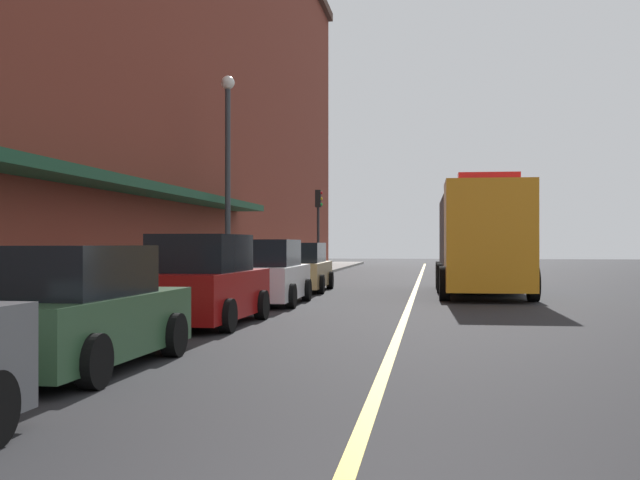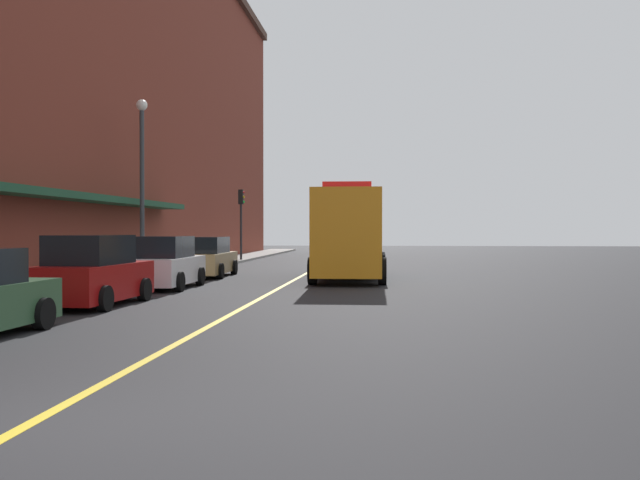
{
  "view_description": "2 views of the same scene",
  "coord_description": "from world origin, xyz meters",
  "views": [
    {
      "loc": [
        0.62,
        -4.32,
        1.66
      ],
      "look_at": [
        -2.07,
        14.33,
        1.74
      ],
      "focal_mm": 44.04,
      "sensor_mm": 36.0,
      "label": 1
    },
    {
      "loc": [
        3.62,
        -6.58,
        1.98
      ],
      "look_at": [
        0.93,
        21.85,
        1.57
      ],
      "focal_mm": 39.62,
      "sensor_mm": 36.0,
      "label": 2
    }
  ],
  "objects": [
    {
      "name": "traffic_light_near",
      "position": [
        -5.29,
        36.13,
        3.16
      ],
      "size": [
        0.38,
        0.36,
        4.3
      ],
      "color": "#232326",
      "rests_on": "sidewalk_left"
    },
    {
      "name": "parking_meter_0",
      "position": [
        -5.35,
        15.59,
        1.06
      ],
      "size": [
        0.14,
        0.18,
        1.33
      ],
      "color": "#4C4C51",
      "rests_on": "sidewalk_left"
    },
    {
      "name": "ground_plane",
      "position": [
        0.0,
        25.0,
        0.0
      ],
      "size": [
        112.0,
        112.0,
        0.0
      ],
      "primitive_type": "plane",
      "color": "#232326"
    },
    {
      "name": "parking_meter_1",
      "position": [
        -5.35,
        23.93,
        1.06
      ],
      "size": [
        0.14,
        0.18,
        1.33
      ],
      "color": "#4C4C51",
      "rests_on": "sidewalk_left"
    },
    {
      "name": "sidewalk_left",
      "position": [
        -6.2,
        25.0,
        0.07
      ],
      "size": [
        2.4,
        70.0,
        0.15
      ],
      "primitive_type": "cube",
      "color": "gray",
      "rests_on": "ground"
    },
    {
      "name": "lane_center_stripe",
      "position": [
        0.0,
        25.0,
        0.0
      ],
      "size": [
        0.16,
        70.0,
        0.01
      ],
      "primitive_type": "cube",
      "color": "gold",
      "rests_on": "ground"
    },
    {
      "name": "parked_car_2",
      "position": [
        -3.98,
        11.08,
        0.85
      ],
      "size": [
        2.03,
        4.24,
        1.84
      ],
      "rotation": [
        0.0,
        0.0,
        1.54
      ],
      "color": "maroon",
      "rests_on": "ground"
    },
    {
      "name": "parked_car_3",
      "position": [
        -3.9,
        16.57,
        0.82
      ],
      "size": [
        2.11,
        4.23,
        1.76
      ],
      "rotation": [
        0.0,
        0.0,
        1.58
      ],
      "color": "silver",
      "rests_on": "ground"
    },
    {
      "name": "street_lamp_left",
      "position": [
        -5.95,
        20.34,
        4.4
      ],
      "size": [
        0.44,
        0.44,
        6.94
      ],
      "color": "#33383D",
      "rests_on": "sidewalk_left"
    },
    {
      "name": "brick_building_left",
      "position": [
        -11.84,
        24.0,
        9.77
      ],
      "size": [
        10.05,
        64.0,
        19.52
      ],
      "color": "maroon",
      "rests_on": "ground"
    },
    {
      "name": "utility_truck",
      "position": [
        2.17,
        21.76,
        1.76
      ],
      "size": [
        2.9,
        8.76,
        3.69
      ],
      "rotation": [
        0.0,
        0.0,
        -1.56
      ],
      "color": "orange",
      "rests_on": "ground"
    },
    {
      "name": "parked_car_4",
      "position": [
        -3.98,
        22.53,
        0.79
      ],
      "size": [
        2.15,
        4.75,
        1.68
      ],
      "rotation": [
        0.0,
        0.0,
        1.6
      ],
      "color": "#A5844C",
      "rests_on": "ground"
    }
  ]
}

